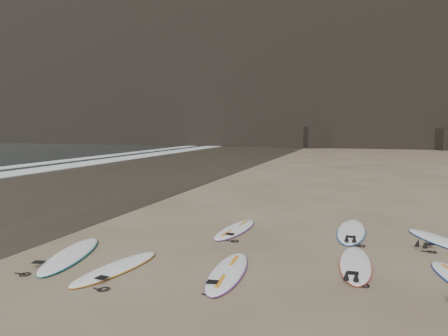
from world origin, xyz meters
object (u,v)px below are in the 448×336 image
object	(u,v)px
surfboard_0	(117,267)
surfboard_6	(351,231)
surfboard_5	(235,229)
surfboard_7	(441,240)
surfboard_1	(228,272)
surfboard_11	(71,255)
surfboard_2	(355,264)

from	to	relation	value
surfboard_0	surfboard_6	distance (m)	5.82
surfboard_5	surfboard_7	xyz separation A→B (m)	(4.75, 0.40, -0.00)
surfboard_0	surfboard_5	xyz separation A→B (m)	(1.23, 3.54, 0.00)
surfboard_0	surfboard_1	distance (m)	2.06
surfboard_6	surfboard_11	xyz separation A→B (m)	(-5.33, -3.81, -0.00)
surfboard_5	surfboard_11	bearing A→B (deg)	-124.27
surfboard_7	surfboard_1	bearing A→B (deg)	-167.08
surfboard_1	surfboard_2	xyz separation A→B (m)	(2.16, 1.18, 0.00)
surfboard_6	surfboard_5	bearing A→B (deg)	-165.67
surfboard_1	surfboard_2	world-z (taller)	surfboard_2
surfboard_5	surfboard_0	bearing A→B (deg)	-104.44
surfboard_5	surfboard_11	distance (m)	4.04
surfboard_2	surfboard_11	bearing A→B (deg)	-170.15
surfboard_5	surfboard_11	size ratio (longest dim) A/B	0.91
surfboard_2	surfboard_6	bearing A→B (deg)	91.09
surfboard_1	surfboard_0	bearing A→B (deg)	-173.84
surfboard_2	surfboard_5	size ratio (longest dim) A/B	1.01
surfboard_2	surfboard_11	world-z (taller)	surfboard_11
surfboard_2	surfboard_7	distance (m)	2.97
surfboard_5	surfboard_7	bearing A→B (deg)	9.46
surfboard_5	surfboard_1	bearing A→B (deg)	-71.20
surfboard_7	surfboard_2	bearing A→B (deg)	-156.27
surfboard_5	surfboard_6	distance (m)	2.87
surfboard_0	surfboard_5	world-z (taller)	surfboard_5
surfboard_5	surfboard_6	size ratio (longest dim) A/B	0.87
surfboard_7	surfboard_11	distance (m)	8.10
surfboard_6	surfboard_11	distance (m)	6.55
surfboard_0	surfboard_11	size ratio (longest dim) A/B	0.87
surfboard_6	surfboard_11	world-z (taller)	surfboard_6
surfboard_0	surfboard_11	bearing A→B (deg)	171.86
surfboard_11	surfboard_2	bearing A→B (deg)	-2.51
surfboard_2	surfboard_6	world-z (taller)	surfboard_6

